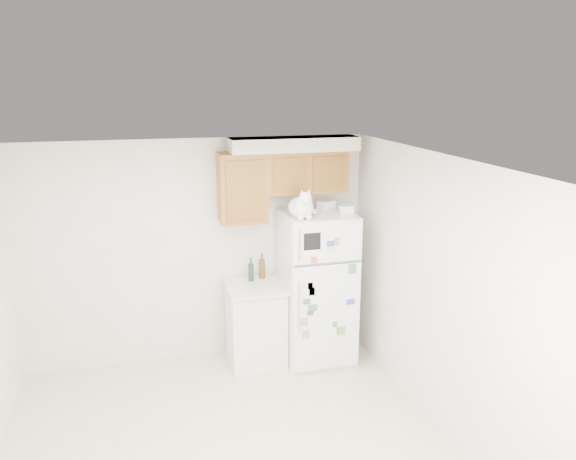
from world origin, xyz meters
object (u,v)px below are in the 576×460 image
object	(u,v)px
base_counter	(256,323)
bottle_amber	(262,266)
bottle_green	(251,269)
cat	(302,207)
storage_box_back	(326,205)
storage_box_front	(346,210)
refrigerator	(317,287)

from	to	relation	value
base_counter	bottle_amber	size ratio (longest dim) A/B	3.12
bottle_green	bottle_amber	bearing A→B (deg)	22.91
cat	bottle_amber	distance (m)	0.93
storage_box_back	bottle_amber	distance (m)	0.99
cat	storage_box_front	bearing A→B (deg)	7.46
base_counter	bottle_amber	distance (m)	0.64
base_counter	bottle_amber	bearing A→B (deg)	57.04
refrigerator	storage_box_back	xyz separation A→B (m)	(0.14, 0.14, 0.90)
storage_box_back	storage_box_front	bearing A→B (deg)	-86.29
cat	storage_box_front	size ratio (longest dim) A/B	3.11
bottle_green	bottle_amber	xyz separation A→B (m)	(0.14, 0.06, 0.01)
base_counter	storage_box_back	distance (m)	1.54
base_counter	cat	bearing A→B (deg)	-28.15
bottle_green	base_counter	bearing A→B (deg)	-81.77
storage_box_front	bottle_amber	distance (m)	1.15
cat	refrigerator	bearing A→B (deg)	36.92
bottle_amber	cat	bearing A→B (deg)	-51.85
cat	bottle_amber	xyz separation A→B (m)	(-0.34, 0.43, -0.75)
bottle_green	bottle_amber	distance (m)	0.15
cat	base_counter	bearing A→B (deg)	151.85
refrigerator	bottle_amber	xyz separation A→B (m)	(-0.57, 0.26, 0.22)
cat	bottle_green	size ratio (longest dim) A/B	1.73
bottle_amber	storage_box_back	bearing A→B (deg)	-9.32
cat	bottle_green	distance (m)	0.98
refrigerator	storage_box_front	world-z (taller)	storage_box_front
base_counter	storage_box_front	distance (m)	1.62
storage_box_back	bottle_green	size ratio (longest dim) A/B	0.67
refrigerator	bottle_amber	world-z (taller)	refrigerator
bottle_amber	base_counter	bearing A→B (deg)	-122.96
base_counter	refrigerator	bearing A→B (deg)	-6.10
storage_box_back	bottle_amber	bearing A→B (deg)	145.80
base_counter	cat	size ratio (longest dim) A/B	1.97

